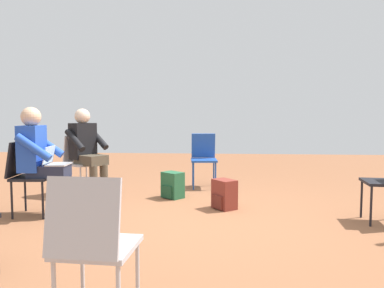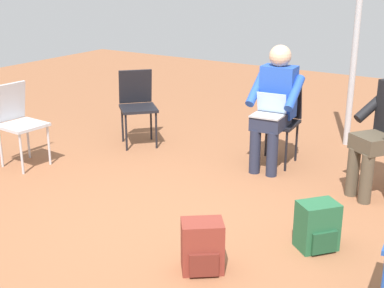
% 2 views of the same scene
% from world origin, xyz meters
% --- Properties ---
extents(ground_plane, '(14.00, 14.00, 0.00)m').
position_xyz_m(ground_plane, '(0.00, 0.00, 0.00)').
color(ground_plane, brown).
extents(chair_east, '(0.47, 0.43, 0.85)m').
position_xyz_m(chair_east, '(1.87, -0.08, 0.50)').
color(chair_east, black).
rests_on(chair_east, ground).
extents(chair_northeast, '(0.58, 0.59, 0.85)m').
position_xyz_m(chair_northeast, '(1.56, 1.55, 0.50)').
color(chair_northeast, black).
rests_on(chair_northeast, ground).
extents(chair_north, '(0.42, 0.46, 0.85)m').
position_xyz_m(chair_north, '(0.34, 2.13, 0.50)').
color(chair_north, '#B7B7BC').
rests_on(chair_north, ground).
extents(person_with_laptop, '(0.54, 0.52, 1.24)m').
position_xyz_m(person_with_laptop, '(1.70, -0.09, 0.69)').
color(person_with_laptop, '#23283D').
rests_on(person_with_laptop, ground).
extents(backpack_near_laptop_user, '(0.34, 0.33, 0.36)m').
position_xyz_m(backpack_near_laptop_user, '(0.32, -1.08, 0.16)').
color(backpack_near_laptop_user, '#235B38').
rests_on(backpack_near_laptop_user, ground).
extents(backpack_by_empty_chair, '(0.33, 0.34, 0.36)m').
position_xyz_m(backpack_by_empty_chair, '(-0.39, -0.54, 0.16)').
color(backpack_by_empty_chair, maroon).
rests_on(backpack_by_empty_chair, ground).
extents(tent_pole_near, '(0.07, 0.07, 2.32)m').
position_xyz_m(tent_pole_near, '(2.83, -0.52, 1.16)').
color(tent_pole_near, '#B2B2B7').
rests_on(tent_pole_near, ground).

